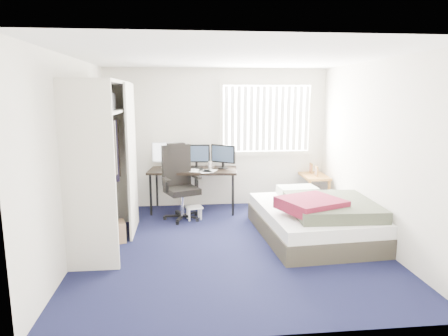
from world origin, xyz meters
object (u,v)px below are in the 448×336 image
at_px(desk, 193,167).
at_px(office_chair, 180,190).
at_px(nightstand, 313,178).
at_px(bed, 316,218).

height_order(desk, office_chair, office_chair).
bearing_deg(office_chair, desk, 61.01).
distance_m(office_chair, nightstand, 2.49).
relative_size(desk, office_chair, 1.28).
bearing_deg(desk, nightstand, 2.44).
distance_m(office_chair, bed, 2.26).
height_order(desk, nightstand, desk).
height_order(office_chair, nightstand, office_chair).
xyz_separation_m(office_chair, bed, (1.95, -1.11, -0.20)).
bearing_deg(desk, office_chair, -118.99).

